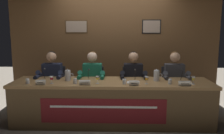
{
  "coord_description": "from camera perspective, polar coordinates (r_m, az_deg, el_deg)",
  "views": [
    {
      "loc": [
        0.12,
        -3.93,
        1.65
      ],
      "look_at": [
        0.0,
        0.0,
        1.0
      ],
      "focal_mm": 37.1,
      "sensor_mm": 36.0,
      "label": 1
    }
  ],
  "objects": [
    {
      "name": "panelist_far_right",
      "position": [
        4.55,
        15.23,
        -2.87
      ],
      "size": [
        0.51,
        0.48,
        1.23
      ],
      "color": "black",
      "rests_on": "ground_plane"
    },
    {
      "name": "document_stack_center_right",
      "position": [
        3.93,
        5.26,
        -3.8
      ],
      "size": [
        0.23,
        0.18,
        0.01
      ],
      "color": "white",
      "rests_on": "conference_table"
    },
    {
      "name": "water_cup_far_right",
      "position": [
        3.94,
        14.1,
        -3.54
      ],
      "size": [
        0.06,
        0.06,
        0.08
      ],
      "color": "silver",
      "rests_on": "conference_table"
    },
    {
      "name": "microphone_far_left",
      "position": [
        4.19,
        -16.55,
        -2.36
      ],
      "size": [
        0.06,
        0.17,
        0.22
      ],
      "color": "black",
      "rests_on": "conference_table"
    },
    {
      "name": "juice_glass_center_right",
      "position": [
        3.86,
        8.53,
        -2.89
      ],
      "size": [
        0.06,
        0.06,
        0.12
      ],
      "color": "white",
      "rests_on": "conference_table"
    },
    {
      "name": "microphone_center_left",
      "position": [
        3.97,
        -5.85,
        -2.65
      ],
      "size": [
        0.06,
        0.17,
        0.22
      ],
      "color": "black",
      "rests_on": "conference_table"
    },
    {
      "name": "nameplate_far_left",
      "position": [
        3.94,
        -17.23,
        -3.65
      ],
      "size": [
        0.15,
        0.06,
        0.08
      ],
      "color": "white",
      "rests_on": "conference_table"
    },
    {
      "name": "nameplate_far_right",
      "position": [
        3.86,
        17.51,
        -3.92
      ],
      "size": [
        0.19,
        0.06,
        0.08
      ],
      "color": "white",
      "rests_on": "conference_table"
    },
    {
      "name": "panelist_center_left",
      "position": [
        4.45,
        -4.93,
        -2.83
      ],
      "size": [
        0.51,
        0.48,
        1.23
      ],
      "color": "black",
      "rests_on": "ground_plane"
    },
    {
      "name": "juice_glass_far_right",
      "position": [
        4.03,
        19.4,
        -2.8
      ],
      "size": [
        0.06,
        0.06,
        0.12
      ],
      "color": "white",
      "rests_on": "conference_table"
    },
    {
      "name": "wall_back_panelled",
      "position": [
        5.24,
        0.44,
        5.55
      ],
      "size": [
        4.65,
        0.14,
        2.6
      ],
      "color": "brown",
      "rests_on": "ground_plane"
    },
    {
      "name": "juice_glass_far_left",
      "position": [
        3.97,
        -14.68,
        -2.75
      ],
      "size": [
        0.06,
        0.06,
        0.12
      ],
      "color": "white",
      "rests_on": "conference_table"
    },
    {
      "name": "chair_far_right",
      "position": [
        4.8,
        14.54,
        -5.6
      ],
      "size": [
        0.44,
        0.45,
        0.9
      ],
      "color": "black",
      "rests_on": "ground_plane"
    },
    {
      "name": "water_pitcher_right_side",
      "position": [
        4.11,
        10.93,
        -2.07
      ],
      "size": [
        0.15,
        0.1,
        0.21
      ],
      "color": "silver",
      "rests_on": "conference_table"
    },
    {
      "name": "water_cup_center_right",
      "position": [
        3.82,
        3.05,
        -3.66
      ],
      "size": [
        0.06,
        0.06,
        0.08
      ],
      "color": "silver",
      "rests_on": "conference_table"
    },
    {
      "name": "chair_center_left",
      "position": [
        4.71,
        -4.6,
        -5.61
      ],
      "size": [
        0.44,
        0.45,
        0.9
      ],
      "color": "black",
      "rests_on": "ground_plane"
    },
    {
      "name": "panelist_center_right",
      "position": [
        4.43,
        5.26,
        -2.9
      ],
      "size": [
        0.51,
        0.48,
        1.23
      ],
      "color": "black",
      "rests_on": "ground_plane"
    },
    {
      "name": "water_cup_center_left",
      "position": [
        3.9,
        -9.06,
        -3.5
      ],
      "size": [
        0.06,
        0.06,
        0.08
      ],
      "color": "silver",
      "rests_on": "conference_table"
    },
    {
      "name": "conference_table",
      "position": [
        3.98,
        -0.09,
        -7.15
      ],
      "size": [
        3.45,
        0.82,
        0.75
      ],
      "color": "olive",
      "rests_on": "ground_plane"
    },
    {
      "name": "microphone_far_right",
      "position": [
        4.15,
        16.89,
        -2.51
      ],
      "size": [
        0.06,
        0.17,
        0.22
      ],
      "color": "black",
      "rests_on": "conference_table"
    },
    {
      "name": "water_cup_far_left",
      "position": [
        4.09,
        -20.09,
        -3.35
      ],
      "size": [
        0.06,
        0.06,
        0.08
      ],
      "color": "silver",
      "rests_on": "conference_table"
    },
    {
      "name": "panelist_far_left",
      "position": [
        4.61,
        -14.71,
        -2.68
      ],
      "size": [
        0.51,
        0.48,
        1.23
      ],
      "color": "black",
      "rests_on": "ground_plane"
    },
    {
      "name": "nameplate_center_left",
      "position": [
        3.77,
        -6.76,
        -3.87
      ],
      "size": [
        0.18,
        0.06,
        0.08
      ],
      "color": "white",
      "rests_on": "conference_table"
    },
    {
      "name": "nameplate_center_right",
      "position": [
        3.73,
        5.43,
        -3.99
      ],
      "size": [
        0.15,
        0.06,
        0.08
      ],
      "color": "white",
      "rests_on": "conference_table"
    },
    {
      "name": "chair_center_right",
      "position": [
        4.69,
        5.06,
        -5.69
      ],
      "size": [
        0.44,
        0.45,
        0.9
      ],
      "color": "black",
      "rests_on": "ground_plane"
    },
    {
      "name": "juice_glass_center_left",
      "position": [
        3.86,
        -3.61,
        -2.8
      ],
      "size": [
        0.06,
        0.06,
        0.12
      ],
      "color": "white",
      "rests_on": "conference_table"
    },
    {
      "name": "chair_far_left",
      "position": [
        4.86,
        -13.91,
        -5.39
      ],
      "size": [
        0.44,
        0.45,
        0.9
      ],
      "color": "black",
      "rests_on": "ground_plane"
    },
    {
      "name": "ground_plane",
      "position": [
        4.26,
        0.0,
        -13.4
      ],
      "size": [
        12.0,
        12.0,
        0.0
      ],
      "primitive_type": "plane",
      "color": "gray"
    },
    {
      "name": "water_pitcher_left_side",
      "position": [
        4.13,
        -10.82,
        -2.04
      ],
      "size": [
        0.15,
        0.1,
        0.21
      ],
      "color": "silver",
      "rests_on": "conference_table"
    },
    {
      "name": "microphone_center_right",
      "position": [
        3.96,
        5.77,
        -2.69
      ],
      "size": [
        0.06,
        0.17,
        0.22
      ],
      "color": "black",
      "rests_on": "conference_table"
    }
  ]
}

